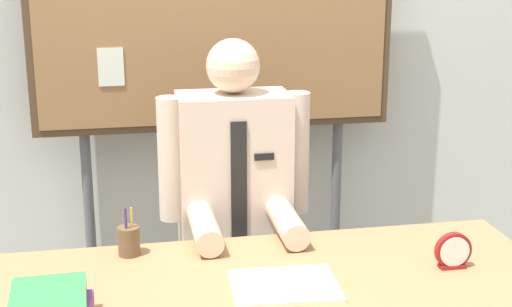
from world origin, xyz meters
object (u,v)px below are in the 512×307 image
person (235,238)px  bulletin_board (214,8)px  open_notebook (284,286)px  desk_clock (453,252)px  pen_holder (129,240)px

person → bulletin_board: bearing=90.0°
open_notebook → desk_clock: desk_clock is taller
desk_clock → open_notebook: bearing=-176.0°
bulletin_board → open_notebook: bulletin_board is taller
bulletin_board → desk_clock: 1.40m
pen_holder → open_notebook: bearing=-36.5°
bulletin_board → pen_holder: size_ratio=12.48×
bulletin_board → person: bearing=-90.0°
desk_clock → pen_holder: pen_holder is taller
person → pen_holder: bearing=-141.6°
bulletin_board → open_notebook: 1.33m
person → pen_holder: size_ratio=8.63×
person → desk_clock: person is taller
person → open_notebook: (0.05, -0.63, 0.10)m
person → open_notebook: bearing=-85.9°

